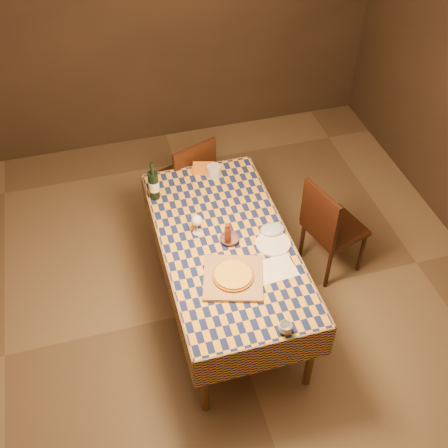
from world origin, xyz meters
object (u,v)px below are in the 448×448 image
object	(u,v)px
chair_far	(189,177)
chair_right	(328,225)
pizza	(233,275)
bowl	(230,239)
white_plate	(273,243)
cutting_board	(233,278)
dining_table	(226,248)
wine_bottle	(154,185)

from	to	relation	value
chair_far	chair_right	xyz separation A→B (m)	(0.95, -0.91, 0.00)
pizza	bowl	bearing A→B (deg)	77.79
pizza	white_plate	bearing A→B (deg)	32.59
cutting_board	white_plate	bearing A→B (deg)	32.59
dining_table	chair_far	bearing A→B (deg)	91.99
bowl	chair_far	world-z (taller)	chair_far
cutting_board	white_plate	size ratio (longest dim) A/B	1.58
pizza	chair_right	distance (m)	1.14
pizza	dining_table	bearing A→B (deg)	82.10
cutting_board	chair_right	size ratio (longest dim) A/B	0.43
wine_bottle	white_plate	world-z (taller)	wine_bottle
dining_table	bowl	distance (m)	0.10
pizza	chair_far	distance (m)	1.47
bowl	wine_bottle	bearing A→B (deg)	124.64
wine_bottle	dining_table	bearing A→B (deg)	-56.56
cutting_board	pizza	xyz separation A→B (m)	(-0.00, 0.00, 0.03)
white_plate	wine_bottle	bearing A→B (deg)	134.79
pizza	wine_bottle	xyz separation A→B (m)	(-0.36, 0.97, 0.09)
pizza	white_plate	world-z (taller)	pizza
cutting_board	bowl	xyz separation A→B (m)	(0.08, 0.35, 0.01)
wine_bottle	white_plate	bearing A→B (deg)	-45.21
pizza	chair_right	world-z (taller)	chair_right
wine_bottle	pizza	bearing A→B (deg)	-69.83
chair_far	bowl	bearing A→B (deg)	-86.69
dining_table	chair_right	bearing A→B (deg)	10.81
pizza	bowl	size ratio (longest dim) A/B	2.67
dining_table	wine_bottle	bearing A→B (deg)	123.44
pizza	wine_bottle	size ratio (longest dim) A/B	1.11
chair_right	pizza	bearing A→B (deg)	-151.16
dining_table	cutting_board	xyz separation A→B (m)	(-0.05, -0.36, 0.09)
bowl	cutting_board	bearing A→B (deg)	-102.21
pizza	bowl	world-z (taller)	pizza
wine_bottle	chair_far	xyz separation A→B (m)	(0.37, 0.47, -0.37)
wine_bottle	chair_right	bearing A→B (deg)	-18.44
pizza	chair_far	xyz separation A→B (m)	(0.01, 1.44, -0.29)
wine_bottle	chair_right	xyz separation A→B (m)	(1.32, -0.44, -0.37)
wine_bottle	white_plate	size ratio (longest dim) A/B	1.33
white_plate	pizza	bearing A→B (deg)	-147.41
dining_table	wine_bottle	world-z (taller)	wine_bottle
chair_far	chair_right	bearing A→B (deg)	-43.52
pizza	white_plate	xyz separation A→B (m)	(0.37, 0.24, -0.03)
cutting_board	chair_far	world-z (taller)	chair_far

